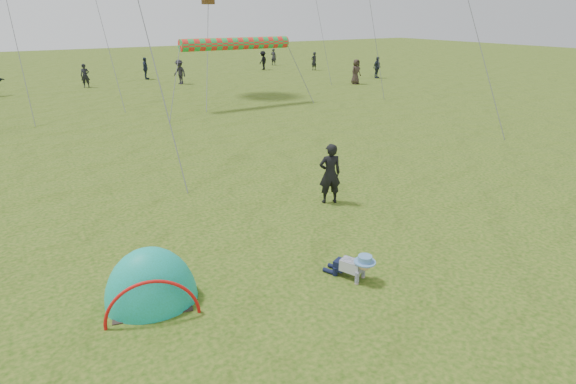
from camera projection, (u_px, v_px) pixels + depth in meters
ground at (351, 296)px, 8.37m from camera, size 140.00×140.00×0.00m
crawling_toddler at (354, 265)px, 8.82m from camera, size 0.81×0.92×0.59m
popup_tent at (153, 301)px, 8.23m from camera, size 1.92×1.71×2.13m
standing_adult at (330, 174)px, 12.21m from camera, size 0.71×0.58×1.69m
crowd_person_0 at (274, 57)px, 45.39m from camera, size 0.65×0.71×1.63m
crowd_person_2 at (377, 67)px, 36.26m from camera, size 1.06×0.68×1.68m
crowd_person_3 at (180, 72)px, 33.16m from camera, size 1.04×1.30×1.75m
crowd_person_4 at (356, 72)px, 33.18m from camera, size 0.96×0.72×1.79m
crowd_person_6 at (314, 61)px, 41.37m from camera, size 0.64×0.47×1.62m
crowd_person_9 at (263, 60)px, 41.68m from camera, size 1.25×1.13×1.69m
crowd_person_12 at (85, 76)px, 31.62m from camera, size 0.69×0.56×1.63m
crowd_person_14 at (145, 68)px, 35.52m from camera, size 0.79×1.08×1.70m
rainbow_tube_kite at (236, 44)px, 24.22m from camera, size 6.28×0.64×0.64m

